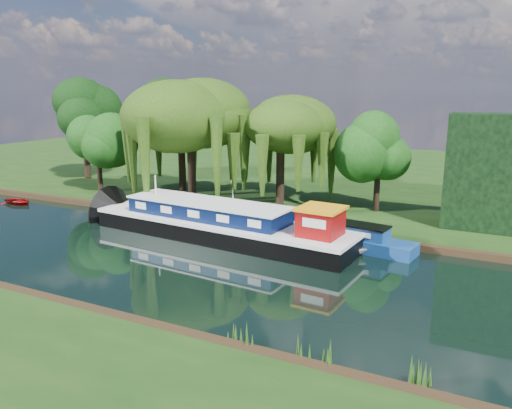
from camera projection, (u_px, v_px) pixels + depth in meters
The scene contains 16 objects.
ground at pixel (145, 253), 31.30m from camera, with size 120.00×120.00×0.00m, color black.
far_bank at pixel (323, 171), 60.91m from camera, with size 120.00×52.00×0.45m, color black.
dutch_barge at pixel (222, 224), 34.16m from camera, with size 19.60×5.93×4.08m.
narrowboat at pixel (326, 233), 33.41m from camera, with size 12.20×3.77×1.75m.
red_dinghy at pixel (18, 204), 44.65m from camera, with size 2.17×3.04×0.63m, color maroon.
white_cruiser at pixel (349, 255), 30.92m from camera, with size 1.92×2.22×1.17m, color silver.
willow_left at pixel (190, 118), 41.66m from camera, with size 8.34×8.34×9.99m.
willow_right at pixel (281, 133), 41.17m from camera, with size 6.77×6.77×8.25m.
tree_far_left at pixel (97, 140), 46.85m from camera, with size 4.45×4.45×7.16m.
tree_far_back at pixel (84, 116), 53.59m from camera, with size 5.76×5.76×9.69m.
tree_far_mid at pixel (181, 122), 46.11m from camera, with size 5.88×5.88×9.62m.
tree_far_right at pixel (379, 152), 39.34m from camera, with size 4.17×4.17×6.82m.
conifer_hedge at pixel (492, 173), 34.27m from camera, with size 6.00×3.00×8.00m, color black.
lamppost at pixel (233, 187), 39.69m from camera, with size 0.36×0.36×2.56m.
mooring_posts at pixel (209, 209), 38.63m from camera, with size 19.16×0.16×1.00m.
reeds_near at pixel (160, 314), 21.59m from camera, with size 33.70×1.50×1.10m.
Camera 1 is at (19.48, -23.58, 10.11)m, focal length 35.00 mm.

